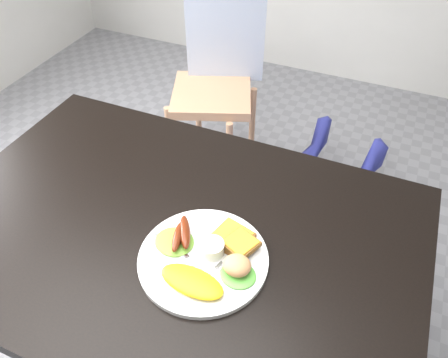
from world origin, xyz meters
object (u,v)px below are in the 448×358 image
Objects in this scene: person at (282,120)px; plate at (203,259)px; dining_table at (173,232)px; dining_chair at (212,95)px.

person is 0.54m from plate.
dining_table is 0.50m from person.
dining_table is 0.76× the size of person.
dining_table reaches higher than dining_chair.
dining_table is at bearing -91.51° from dining_chair.
plate is (0.11, -0.06, 0.03)m from dining_table.
plate is at bearing -87.33° from dining_chair.
plate is at bearing -28.70° from dining_table.
dining_chair is 0.80m from person.
person is at bearing 88.49° from plate.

